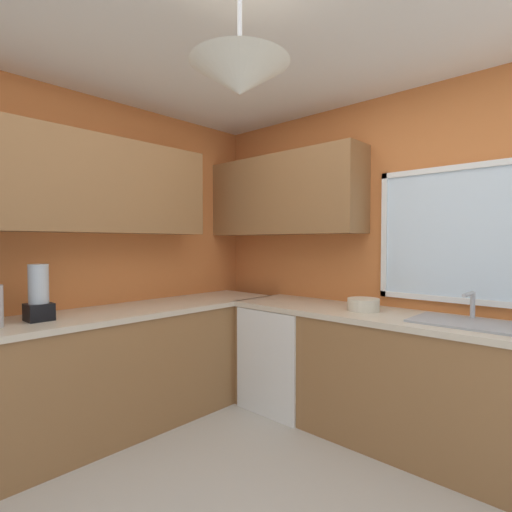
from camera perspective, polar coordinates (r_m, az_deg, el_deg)
name	(u,v)px	position (r m, az deg, el deg)	size (l,w,h in m)	color
room_shell	(213,180)	(2.69, -6.19, 10.82)	(3.70, 3.55, 2.57)	#D17238
counter_run_left	(92,376)	(3.13, -22.55, -15.63)	(0.65, 3.16, 0.88)	olive
counter_run_back	(411,382)	(2.98, 21.35, -16.51)	(2.79, 0.65, 0.88)	olive
dishwasher	(287,356)	(3.45, 4.53, -14.18)	(0.60, 0.60, 0.84)	white
sink_assembly	(465,322)	(2.77, 27.90, -8.37)	(0.60, 0.40, 0.19)	#9EA0A5
bowl	(363,305)	(3.01, 15.19, -6.76)	(0.23, 0.23, 0.09)	beige
blender_appliance	(39,295)	(2.88, -28.79, -4.97)	(0.15, 0.15, 0.36)	black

